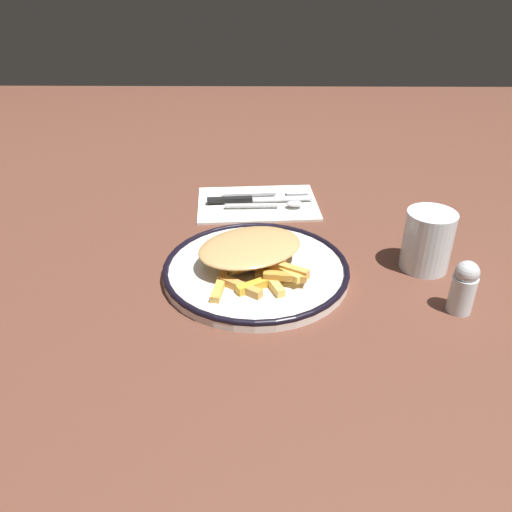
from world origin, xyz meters
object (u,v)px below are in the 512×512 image
Objects in this scene: water_glass at (428,241)px; fries_heap at (253,253)px; knife at (250,199)px; fork at (266,193)px; plate at (256,269)px; spoon at (278,204)px; napkin at (260,202)px; salt_shaker at (464,287)px.

fries_heap is at bearing -84.80° from water_glass.
fries_heap is 0.98× the size of knife.
fork is at bearing 175.64° from fries_heap.
fork is at bearing 134.91° from knife.
plate and spoon have the same top height.
plate is at bearing -9.67° from spoon.
plate is 3.01× the size of water_glass.
plate is 1.23× the size of napkin.
salt_shaker reaches higher than fries_heap.
napkin is 0.04m from spoon.
knife is 1.38× the size of spoon.
napkin is at bearing 178.97° from plate.
salt_shaker reaches higher than napkin.
fork is (-0.29, 0.02, -0.03)m from fries_heap.
water_glass is at bearing 95.55° from plate.
fries_heap is 0.26m from napkin.
water_glass reaches higher than fries_heap.
spoon is at bearing -142.37° from salt_shaker.
spoon is 1.90× the size of salt_shaker.
water_glass reaches higher than napkin.
salt_shaker is at bearing 37.63° from spoon.
water_glass reaches higher than spoon.
spoon is (0.02, 0.05, 0.00)m from knife.
napkin is 1.34× the size of fork.
plate is 0.24m from spoon.
knife is 2.18× the size of water_glass.
fries_heap is 1.35× the size of spoon.
fork is at bearing -144.34° from salt_shaker.
plate is at bearing -3.35° from fork.
spoon reaches higher than napkin.
napkin is at bearing 177.85° from fries_heap.
plate is 0.30m from salt_shaker.
napkin is 0.35m from water_glass.
plate is at bearing 3.16° from knife.
napkin is 0.03m from fork.
knife is at bearing -114.77° from spoon.
salt_shaker is (0.12, 0.02, -0.01)m from water_glass.
spoon is at bearing 169.08° from fries_heap.
salt_shaker is at bearing 35.66° from fork.
napkin is at bearing -140.92° from salt_shaker.
knife is at bearing -176.84° from plate.
napkin is at bearing -22.70° from fork.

